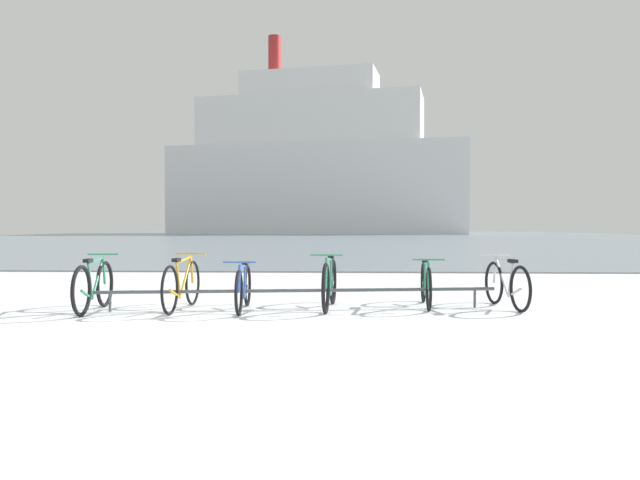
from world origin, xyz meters
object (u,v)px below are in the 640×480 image
at_px(bicycle_0, 94,286).
at_px(bicycle_4, 426,284).
at_px(bicycle_5, 506,284).
at_px(ferry_ship, 315,167).
at_px(bicycle_1, 182,285).
at_px(bicycle_2, 243,288).
at_px(bicycle_3, 330,284).

xyz_separation_m(bicycle_0, bicycle_4, (4.84, 0.73, -0.03)).
bearing_deg(bicycle_5, ferry_ship, 95.11).
height_order(bicycle_1, bicycle_4, bicycle_1).
bearing_deg(bicycle_2, bicycle_4, 11.59).
height_order(bicycle_5, ferry_ship, ferry_ship).
bearing_deg(bicycle_0, bicycle_2, 4.80).
relative_size(bicycle_0, bicycle_1, 0.94).
bearing_deg(bicycle_2, bicycle_5, 6.62).
height_order(bicycle_1, bicycle_3, bicycle_3).
bearing_deg(bicycle_2, bicycle_0, -175.20).
relative_size(bicycle_0, ferry_ship, 0.04).
relative_size(bicycle_3, bicycle_5, 1.12).
relative_size(bicycle_3, ferry_ship, 0.04).
height_order(bicycle_4, ferry_ship, ferry_ship).
bearing_deg(bicycle_0, bicycle_5, 5.98).
bearing_deg(bicycle_0, bicycle_1, 10.65).
relative_size(bicycle_4, ferry_ship, 0.04).
bearing_deg(bicycle_1, ferry_ship, 91.70).
height_order(bicycle_3, bicycle_5, bicycle_3).
distance_m(bicycle_3, ferry_ship, 81.30).
bearing_deg(bicycle_3, bicycle_5, 4.19).
bearing_deg(bicycle_4, bicycle_5, -5.00).
distance_m(bicycle_1, ferry_ship, 81.41).
xyz_separation_m(bicycle_3, ferry_ship, (-4.56, 80.64, 9.31)).
xyz_separation_m(bicycle_0, ferry_ship, (-1.18, 81.07, 9.31)).
bearing_deg(bicycle_5, bicycle_1, -175.23).
bearing_deg(bicycle_0, bicycle_3, 7.36).
distance_m(bicycle_0, bicycle_1, 1.24).
height_order(bicycle_2, bicycle_4, bicycle_4).
height_order(bicycle_0, bicycle_2, bicycle_0).
distance_m(bicycle_3, bicycle_4, 1.49).
relative_size(bicycle_4, bicycle_5, 1.05).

